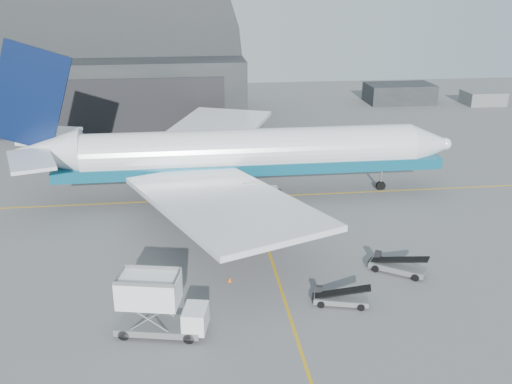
{
  "coord_description": "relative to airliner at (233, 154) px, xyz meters",
  "views": [
    {
      "loc": [
        -7.49,
        -44.97,
        25.44
      ],
      "look_at": [
        -0.68,
        9.89,
        4.5
      ],
      "focal_mm": 40.0,
      "sensor_mm": 36.0,
      "label": 1
    }
  ],
  "objects": [
    {
      "name": "hangar",
      "position": [
        -19.81,
        44.32,
        4.11
      ],
      "size": [
        50.0,
        28.3,
        28.0
      ],
      "color": "black",
      "rests_on": "ground"
    },
    {
      "name": "belt_loader_a",
      "position": [
        6.65,
        -25.9,
        -4.87
      ],
      "size": [
        4.84,
        2.59,
        1.81
      ],
      "rotation": [
        0.0,
        0.0,
        -0.25
      ],
      "color": "slate",
      "rests_on": "ground"
    },
    {
      "name": "pushback_tug",
      "position": [
        0.59,
        -12.82,
        -4.77
      ],
      "size": [
        4.09,
        2.75,
        1.76
      ],
      "rotation": [
        0.0,
        0.0,
        0.15
      ],
      "color": "black",
      "rests_on": "ground"
    },
    {
      "name": "taxi_lines",
      "position": [
        2.19,
        -7.96,
        -5.42
      ],
      "size": [
        80.0,
        42.12,
        0.02
      ],
      "color": "#C48F12",
      "rests_on": "ground"
    },
    {
      "name": "traffic_cone",
      "position": [
        -2.13,
        -21.06,
        -5.21
      ],
      "size": [
        0.33,
        0.33,
        0.47
      ],
      "color": "#FF5B08",
      "rests_on": "ground"
    },
    {
      "name": "distant_bldg_a",
      "position": [
        40.19,
        51.37,
        -5.43
      ],
      "size": [
        14.0,
        8.0,
        4.0
      ],
      "primitive_type": "cube",
      "color": "black",
      "rests_on": "ground"
    },
    {
      "name": "distant_bldg_b",
      "position": [
        57.19,
        47.37,
        -5.43
      ],
      "size": [
        8.0,
        6.0,
        2.8
      ],
      "primitive_type": "cube",
      "color": "slate",
      "rests_on": "ground"
    },
    {
      "name": "belt_loader_b",
      "position": [
        13.23,
        -21.21,
        -4.8
      ],
      "size": [
        5.09,
        4.24,
        2.03
      ],
      "rotation": [
        0.0,
        0.0,
        -0.6
      ],
      "color": "slate",
      "rests_on": "ground"
    },
    {
      "name": "catering_truck",
      "position": [
        -8.07,
        -28.12,
        -3.05
      ],
      "size": [
        7.23,
        3.91,
        4.71
      ],
      "rotation": [
        0.0,
        0.0,
        -0.21
      ],
      "color": "slate",
      "rests_on": "ground"
    },
    {
      "name": "airliner",
      "position": [
        0.0,
        0.0,
        0.0
      ],
      "size": [
        55.3,
        53.63,
        19.41
      ],
      "color": "white",
      "rests_on": "ground"
    },
    {
      "name": "ground",
      "position": [
        2.19,
        -20.63,
        -5.43
      ],
      "size": [
        200.0,
        200.0,
        0.0
      ],
      "primitive_type": "plane",
      "color": "#565659",
      "rests_on": "ground"
    }
  ]
}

